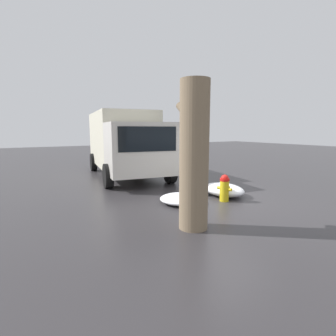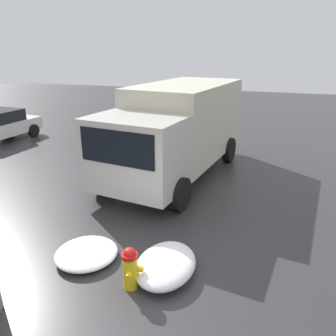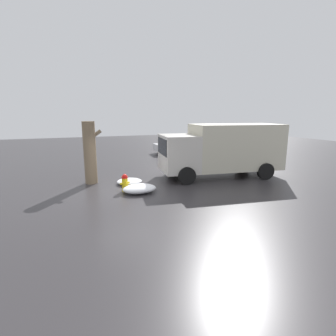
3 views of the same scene
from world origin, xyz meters
name	(u,v)px [view 2 (image 2 of 3)]	position (x,y,z in m)	size (l,w,h in m)	color
ground_plane	(131,287)	(0.00, 0.00, 0.00)	(60.00, 60.00, 0.00)	#333033
fire_hydrant	(130,267)	(0.00, 0.00, 0.41)	(0.47, 0.38, 0.80)	yellow
delivery_truck	(178,127)	(5.76, 0.90, 1.60)	(6.91, 3.43, 2.92)	beige
snow_pile_by_hydrant	(166,265)	(0.56, -0.47, 0.19)	(1.52, 1.09, 0.38)	white
snow_pile_curbside	(86,253)	(0.49, 1.20, 0.12)	(1.27, 1.25, 0.25)	white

